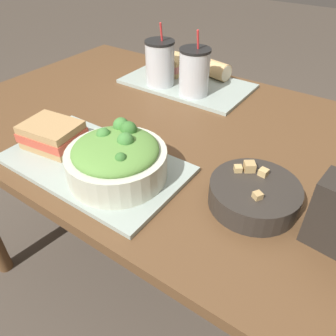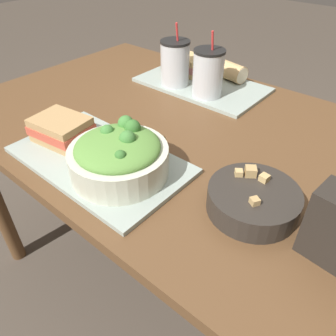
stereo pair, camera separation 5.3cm
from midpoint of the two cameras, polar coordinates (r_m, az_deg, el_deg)
The scene contains 12 objects.
ground_plane at distance 1.55m, azimuth 0.77°, elevation -17.36°, with size 12.00×12.00×0.00m, color #4C4238.
dining_table at distance 1.07m, azimuth 1.06°, elevation 3.53°, with size 1.29×0.89×0.78m.
tray_near at distance 0.84m, azimuth -10.15°, elevation 1.38°, with size 0.45×0.26×0.01m.
tray_far at distance 1.24m, azimuth 7.10°, elevation 14.20°, with size 0.45×0.26×0.01m.
salad_bowl at distance 0.75m, azimuth -6.58°, elevation 2.13°, with size 0.23×0.23×0.11m.
soup_bowl at distance 0.71m, azimuth 16.69°, elevation -5.29°, with size 0.19×0.19×0.07m.
sandwich_near at distance 0.91m, azimuth -16.51°, elevation 6.45°, with size 0.16×0.13×0.06m.
baguette_near at distance 0.84m, azimuth -2.83°, elevation 4.86°, with size 0.12×0.07×0.06m.
sandwich_far at distance 1.32m, azimuth 4.26°, elevation 17.64°, with size 0.14×0.11×0.06m.
baguette_far at distance 1.27m, azimuth 12.15°, elevation 16.11°, with size 0.13×0.08×0.06m.
drink_cup_dark at distance 1.20m, azimuth 2.54°, elevation 17.56°, with size 0.10×0.10×0.21m.
drink_cup_red at distance 1.12m, azimuth 8.37°, elevation 15.79°, with size 0.10×0.10×0.21m.
Camera 2 is at (0.58, -0.67, 1.27)m, focal length 35.00 mm.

